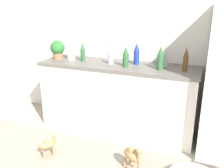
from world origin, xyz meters
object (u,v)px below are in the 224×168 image
back_bottle_1 (111,56)px  back_bottle_4 (186,59)px  camel_figurine_second (48,144)px  back_bottle_6 (126,57)px  camel_figurine (133,155)px  paper_towel_roll (71,51)px  back_bottle_0 (137,54)px  back_bottle_5 (166,57)px  potted_plant (58,49)px  back_bottle_3 (160,58)px  back_bottle_2 (83,52)px

back_bottle_1 → back_bottle_4: size_ratio=0.80×
back_bottle_1 → camel_figurine_second: 2.08m
back_bottle_6 → camel_figurine: bearing=-70.8°
paper_towel_roll → back_bottle_6: 0.86m
paper_towel_roll → back_bottle_0: back_bottle_0 is taller
back_bottle_0 → back_bottle_5: (0.38, -0.04, -0.00)m
potted_plant → back_bottle_3: bearing=-2.2°
potted_plant → back_bottle_2: 0.40m
back_bottle_5 → camel_figurine: 2.07m
back_bottle_3 → camel_figurine_second: back_bottle_3 is taller
back_bottle_2 → back_bottle_3: back_bottle_3 is taller
back_bottle_1 → back_bottle_6: (0.23, -0.06, 0.01)m
paper_towel_roll → back_bottle_1: paper_towel_roll is taller
paper_towel_roll → back_bottle_0: size_ratio=0.82×
potted_plant → back_bottle_5: (1.52, 0.06, -0.00)m
back_bottle_0 → camel_figurine: 2.18m
back_bottle_1 → camel_figurine_second: bearing=-77.9°
paper_towel_roll → back_bottle_4: back_bottle_4 is taller
paper_towel_roll → back_bottle_0: (0.94, 0.08, 0.02)m
potted_plant → back_bottle_1: bearing=-0.7°
paper_towel_roll → camel_figurine_second: paper_towel_roll is taller
back_bottle_4 → camel_figurine: (-0.05, -1.99, -0.06)m
paper_towel_roll → camel_figurine_second: bearing=-62.9°
potted_plant → back_bottle_6: size_ratio=1.00×
paper_towel_roll → back_bottle_1: bearing=-3.0°
back_bottle_2 → camel_figurine_second: back_bottle_2 is taller
back_bottle_1 → back_bottle_4: bearing=0.2°
paper_towel_roll → back_bottle_6: (0.85, -0.10, 0.01)m
back_bottle_4 → camel_figurine_second: (-0.52, -2.03, -0.08)m
potted_plant → camel_figurine: (1.72, -2.00, -0.06)m
potted_plant → camel_figurine_second: bearing=-58.4°
back_bottle_5 → potted_plant: bearing=-177.6°
paper_towel_roll → back_bottle_6: size_ratio=0.90×
back_bottle_0 → camel_figurine: bearing=-74.5°
paper_towel_roll → back_bottle_0: bearing=4.7°
back_bottle_2 → back_bottle_4: 1.37m
potted_plant → back_bottle_2: size_ratio=1.03×
potted_plant → camel_figurine_second: size_ratio=2.17×
potted_plant → back_bottle_4: bearing=-0.2°
back_bottle_2 → back_bottle_6: back_bottle_6 is taller
paper_towel_roll → back_bottle_1: 0.62m
back_bottle_0 → back_bottle_5: back_bottle_0 is taller
paper_towel_roll → back_bottle_5: size_ratio=0.82×
back_bottle_5 → camel_figurine_second: back_bottle_5 is taller
camel_figurine → back_bottle_2: bearing=123.4°
paper_towel_roll → back_bottle_1: size_ratio=1.01×
back_bottle_0 → back_bottle_5: 0.39m
potted_plant → back_bottle_0: bearing=5.0°
potted_plant → camel_figurine_second: potted_plant is taller
back_bottle_2 → potted_plant: bearing=-178.5°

